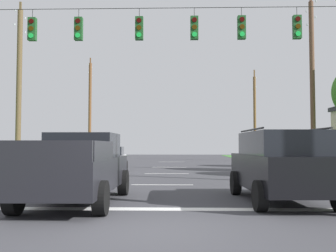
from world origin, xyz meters
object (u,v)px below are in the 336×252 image
Objects in this scene: overhead_signal_span at (163,73)px; distant_car_crossing_white at (109,159)px; utility_pole_far_left at (90,109)px; suv_black at (280,164)px; pickup_truck at (79,168)px; utility_pole_mid_right at (312,81)px; utility_pole_mid_left at (19,86)px; utility_pole_far_right at (255,116)px.

distant_car_crossing_white is (-3.47, 7.21, -3.76)m from overhead_signal_span.
overhead_signal_span is 3.97× the size of distant_car_crossing_white.
suv_black is at bearing -67.73° from utility_pole_far_left.
utility_pole_mid_right is at bearing 49.44° from pickup_truck.
distant_car_crossing_white is at bearing -177.19° from utility_pole_mid_right.
suv_black is 32.96m from utility_pole_far_left.
suv_black is 18.25m from utility_pole_mid_left.
pickup_truck is 15.19m from utility_pole_mid_left.
utility_pole_mid_right is at bearing 67.17° from suv_black.
utility_pole_mid_left is (-17.87, -17.39, 0.51)m from utility_pole_far_right.
overhead_signal_span reaches higher than distant_car_crossing_white.
utility_pole_mid_left reaches higher than utility_pole_far_right.
utility_pole_mid_left is at bearing -135.77° from utility_pole_far_right.
distant_car_crossing_white is 0.46× the size of utility_pole_far_right.
utility_pole_mid_left is (-5.73, 0.66, 4.44)m from distant_car_crossing_white.
utility_pole_mid_left is (-9.20, 7.88, 0.68)m from overhead_signal_span.
utility_pole_mid_left reaches higher than distant_car_crossing_white.
utility_pole_mid_left is at bearing 173.40° from distant_car_crossing_white.
distant_car_crossing_white is at bearing 96.25° from pickup_truck.
distant_car_crossing_white is 13.06m from utility_pole_mid_right.
distant_car_crossing_white is 7.28m from utility_pole_mid_left.
overhead_signal_span is 3.24× the size of pickup_truck.
pickup_truck is at bearing -77.59° from utility_pole_far_left.
utility_pole_far_right is (12.14, 18.06, 3.93)m from distant_car_crossing_white.
suv_black is 1.10× the size of distant_car_crossing_white.
distant_car_crossing_white is at bearing -6.60° from utility_pole_mid_left.
pickup_truck is at bearing -109.74° from utility_pole_far_right.
utility_pole_far_left is at bearing 102.41° from pickup_truck.
suv_black is 0.51× the size of utility_pole_far_right.
utility_pole_far_right is at bearing 56.08° from distant_car_crossing_white.
utility_pole_far_left is (-6.72, 30.56, 4.52)m from pickup_truck.
utility_pole_far_left is at bearing 88.94° from utility_pole_mid_left.
suv_black is 0.44× the size of utility_pole_far_left.
utility_pole_mid_right is at bearing 41.87° from overhead_signal_span.
utility_pole_far_left is (-12.38, 30.23, 4.43)m from suv_black.
utility_pole_mid_left is at bearing 135.66° from suv_black.
pickup_truck is 32.25m from utility_pole_far_right.
utility_pole_far_right is (8.67, 25.27, 0.17)m from overhead_signal_span.
utility_pole_far_left is at bearing 109.05° from overhead_signal_span.
utility_pole_far_right is at bearing 90.14° from utility_pole_mid_right.
utility_pole_mid_left reaches higher than overhead_signal_span.
pickup_truck is 17.29m from utility_pole_mid_right.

